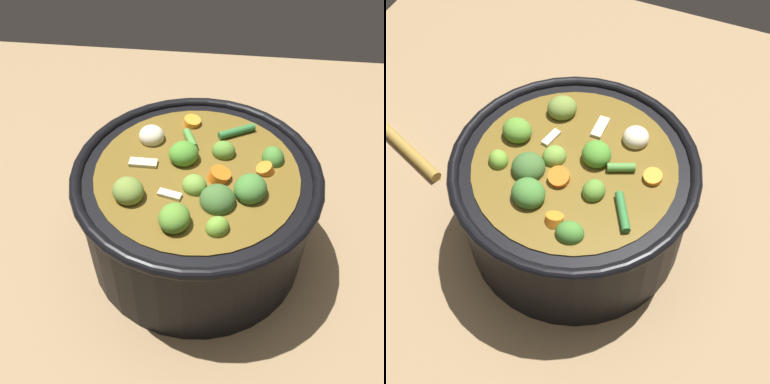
# 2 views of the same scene
# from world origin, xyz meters

# --- Properties ---
(ground_plane) EXTENTS (1.10, 1.10, 0.00)m
(ground_plane) POSITION_xyz_m (0.00, 0.00, 0.00)
(ground_plane) COLOR #8C704C
(cooking_pot) EXTENTS (0.31, 0.31, 0.17)m
(cooking_pot) POSITION_xyz_m (0.00, 0.00, 0.08)
(cooking_pot) COLOR black
(cooking_pot) RESTS_ON ground_plane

